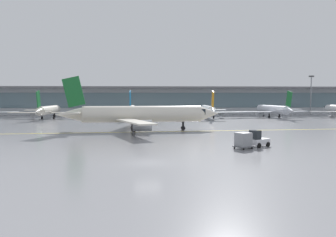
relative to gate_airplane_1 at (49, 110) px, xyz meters
name	(u,v)px	position (x,y,z in m)	size (l,w,h in m)	color
ground_plane	(148,162)	(27.79, -64.90, -2.35)	(400.00, 400.00, 0.00)	gray
taxiway_centreline_stripe	(143,132)	(26.92, -37.16, -2.35)	(110.00, 0.36, 0.01)	yellow
terminal_concourse	(147,100)	(27.79, 22.17, 2.56)	(168.53, 11.00, 9.60)	#B2B7BC
gate_airplane_1	(49,110)	(0.00, 0.00, 0.00)	(22.04, 23.65, 7.85)	silver
gate_airplane_2	(132,110)	(23.25, -0.22, 0.00)	(22.04, 23.64, 7.85)	silver
gate_airplane_3	(208,110)	(45.10, -0.62, 0.00)	(22.03, 23.68, 7.85)	white
gate_airplane_4	(273,110)	(64.96, 1.21, 0.00)	(21.94, 23.71, 7.85)	silver
taxiing_regional_jet	(141,115)	(26.53, -35.20, 0.62)	(29.96, 27.76, 9.92)	silver
baggage_tug	(258,140)	(41.58, -55.69, -1.46)	(2.95, 2.58, 2.10)	silver
cargo_dolly_lead	(243,140)	(39.32, -57.06, -1.30)	(2.63, 2.46, 1.94)	#595B60
apron_light_mast_1	(311,93)	(83.43, 15.11, 4.98)	(1.80, 0.36, 13.31)	gray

